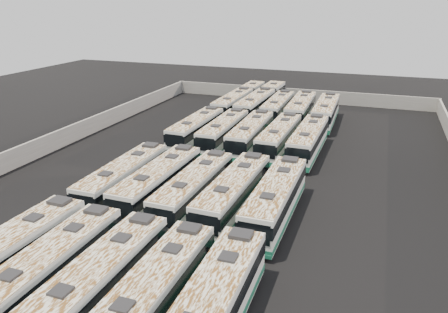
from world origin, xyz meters
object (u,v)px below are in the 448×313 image
bus_midback_left (224,132)px  bus_midback_center (251,134)px  bus_midfront_far_left (124,179)px  bus_midfront_left (159,183)px  bus_midfront_far_right (275,200)px  bus_back_far_left (240,100)px  bus_midback_far_left (196,129)px  bus_midfront_center (194,189)px  bus_front_center (97,285)px  bus_front_far_left (4,260)px  bus_back_right (301,110)px  bus_back_far_right (326,112)px  bus_front_far_right (211,310)px  bus_front_right (152,297)px  bus_midback_right (279,138)px  bus_back_left (262,101)px  bus_back_center (278,108)px  bus_front_left (48,271)px  bus_midback_far_right (308,140)px  bus_midfront_right (233,194)px

bus_midback_left → bus_midback_center: size_ratio=0.98×
bus_midfront_far_left → bus_midfront_left: (3.39, 0.18, 0.03)m
bus_midfront_far_right → bus_midback_center: 17.88m
bus_midfront_left → bus_back_far_left: size_ratio=0.65×
bus_midfront_left → bus_midfront_far_right: (10.48, 0.05, 0.02)m
bus_midfront_left → bus_midback_far_left: size_ratio=1.02×
bus_back_far_left → bus_midfront_far_right: bearing=-66.7°
bus_midfront_center → bus_front_center: bearing=-88.8°
bus_front_far_left → bus_front_center: bus_front_far_left is taller
bus_midfront_left → bus_back_right: bearing=78.0°
bus_back_far_right → bus_front_far_right: bearing=-91.1°
bus_front_right → bus_midback_right: bearing=90.2°
bus_midfront_far_left → bus_midfront_center: (6.86, -0.00, -0.01)m
bus_back_left → bus_back_center: size_ratio=1.62×
bus_front_left → bus_back_left: size_ratio=0.62×
bus_back_right → bus_midfront_far_right: bearing=-84.7°
bus_front_far_left → bus_midfront_center: bearing=65.1°
bus_front_far_right → bus_back_center: (-6.93, 44.59, -0.06)m
bus_midfront_far_right → bus_midfront_left: bearing=-179.7°
bus_midfront_center → bus_back_left: bus_back_left is taller
bus_back_center → bus_back_right: 3.38m
bus_midfront_far_right → bus_midback_left: bearing=122.3°
bus_front_far_left → bus_front_right: (10.32, -0.04, -0.06)m
bus_front_left → bus_midback_center: bus_midback_center is taller
bus_front_far_left → bus_midback_center: bearing=78.6°
bus_front_left → bus_back_right: (6.88, 44.54, 0.06)m
bus_front_far_left → bus_midback_far_right: bearing=67.1°
bus_front_right → bus_midfront_left: (-6.98, 14.03, 0.03)m
bus_front_far_right → bus_midfront_right: (-3.52, 14.03, -0.01)m
bus_front_left → bus_back_left: (0.12, 47.98, 0.05)m
bus_midfront_left → bus_back_far_right: 32.13m
bus_midback_far_left → bus_midfront_right: bearing=-56.8°
bus_midfront_center → bus_back_center: size_ratio=1.00×
bus_front_left → bus_front_far_right: size_ratio=0.98×
bus_midfront_right → bus_back_center: bus_midfront_right is taller
bus_front_right → bus_back_center: bearing=94.6°
bus_midfront_far_left → bus_back_far_right: size_ratio=0.97×
bus_back_right → bus_back_left: bearing=151.6°
bus_midback_center → bus_back_right: bus_back_right is taller
bus_front_right → bus_midback_center: 30.75m
bus_front_right → bus_midfront_far_left: (-10.37, 13.86, 0.00)m
bus_midback_far_left → bus_back_far_left: bus_back_far_left is taller
bus_midback_far_left → bus_midback_far_right: size_ratio=0.97×
bus_front_center → bus_back_right: 44.84m
bus_back_right → bus_front_right: bearing=-91.3°
bus_midback_left → bus_midback_right: (6.89, -0.03, 0.01)m
bus_back_right → bus_midback_far_right: bearing=-77.6°
bus_front_left → bus_back_far_right: (10.48, 44.35, 0.04)m
bus_front_center → bus_midfront_far_left: 15.61m
bus_front_far_right → bus_midfront_center: bus_front_far_right is taller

